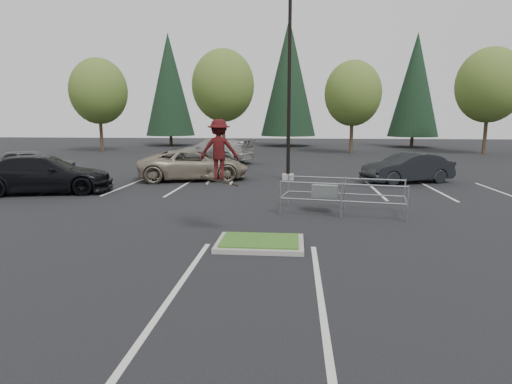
# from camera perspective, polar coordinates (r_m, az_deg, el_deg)

# --- Properties ---
(ground) EXTENTS (120.00, 120.00, 0.00)m
(ground) POSITION_cam_1_polar(r_m,az_deg,el_deg) (10.96, 0.54, -7.16)
(ground) COLOR black
(ground) RESTS_ON ground
(grass_median) EXTENTS (2.20, 1.60, 0.16)m
(grass_median) POSITION_cam_1_polar(r_m,az_deg,el_deg) (10.94, 0.55, -6.77)
(grass_median) COLOR gray
(grass_median) RESTS_ON ground
(stall_lines) EXTENTS (22.62, 17.60, 0.01)m
(stall_lines) POSITION_cam_1_polar(r_m,az_deg,el_deg) (16.93, -2.36, -1.10)
(stall_lines) COLOR beige
(stall_lines) RESTS_ON ground
(light_pole) EXTENTS (0.70, 0.60, 10.12)m
(light_pole) POSITION_cam_1_polar(r_m,az_deg,el_deg) (22.50, 4.43, 13.22)
(light_pole) COLOR gray
(light_pole) RESTS_ON ground
(decid_a) EXTENTS (5.44, 5.44, 8.91)m
(decid_a) POSITION_cam_1_polar(r_m,az_deg,el_deg) (44.73, -20.22, 12.24)
(decid_a) COLOR #38281C
(decid_a) RESTS_ON ground
(decid_b) EXTENTS (5.89, 5.89, 9.64)m
(decid_b) POSITION_cam_1_polar(r_m,az_deg,el_deg) (41.65, -4.41, 13.66)
(decid_b) COLOR #38281C
(decid_b) RESTS_ON ground
(decid_c) EXTENTS (5.12, 5.12, 8.38)m
(decid_c) POSITION_cam_1_polar(r_m,az_deg,el_deg) (40.67, 12.77, 12.44)
(decid_c) COLOR #38281C
(decid_c) RESTS_ON ground
(decid_d) EXTENTS (5.76, 5.76, 9.43)m
(decid_d) POSITION_cam_1_polar(r_m,az_deg,el_deg) (44.33, 28.64, 12.12)
(decid_d) COLOR #38281C
(decid_d) RESTS_ON ground
(conif_a) EXTENTS (5.72, 5.72, 13.00)m
(conif_a) POSITION_cam_1_polar(r_m,az_deg,el_deg) (52.74, -11.50, 13.82)
(conif_a) COLOR #38281C
(conif_a) RESTS_ON ground
(conif_b) EXTENTS (6.38, 6.38, 14.50)m
(conif_b) POSITION_cam_1_polar(r_m,az_deg,el_deg) (51.17, 4.38, 14.96)
(conif_b) COLOR #38281C
(conif_b) RESTS_ON ground
(conif_c) EXTENTS (5.50, 5.50, 12.50)m
(conif_c) POSITION_cam_1_polar(r_m,az_deg,el_deg) (51.79, 20.47, 13.21)
(conif_c) COLOR #38281C
(conif_c) RESTS_ON ground
(cart_corral) EXTENTS (4.29, 2.17, 1.16)m
(cart_corral) POSITION_cam_1_polar(r_m,az_deg,el_deg) (14.79, 9.76, 0.04)
(cart_corral) COLOR gray
(cart_corral) RESTS_ON ground
(skateboarder) EXTENTS (1.08, 0.67, 1.82)m
(skateboarder) POSITION_cam_1_polar(r_m,az_deg,el_deg) (11.67, -4.95, 5.62)
(skateboarder) COLOR black
(skateboarder) RESTS_ON ground
(car_l_tan) EXTENTS (6.22, 4.01, 1.60)m
(car_l_tan) POSITION_cam_1_polar(r_m,az_deg,el_deg) (22.72, -8.45, 3.61)
(car_l_tan) COLOR gray
(car_l_tan) RESTS_ON ground
(car_l_black) EXTENTS (5.97, 3.52, 1.62)m
(car_l_black) POSITION_cam_1_polar(r_m,az_deg,el_deg) (20.69, -26.48, 2.13)
(car_l_black) COLOR black
(car_l_black) RESTS_ON ground
(car_l_grey) EXTENTS (4.99, 3.46, 1.58)m
(car_l_grey) POSITION_cam_1_polar(r_m,az_deg,el_deg) (26.34, -27.89, 3.40)
(car_l_grey) COLOR #4C4F54
(car_l_grey) RESTS_ON ground
(car_r_charc) EXTENTS (4.83, 3.19, 1.50)m
(car_r_charc) POSITION_cam_1_polar(r_m,az_deg,el_deg) (22.80, 19.55, 3.06)
(car_r_charc) COLOR black
(car_r_charc) RESTS_ON ground
(car_far_silver) EXTENTS (6.61, 4.45, 1.78)m
(car_far_silver) POSITION_cam_1_polar(r_m,az_deg,el_deg) (31.40, -5.57, 5.51)
(car_far_silver) COLOR #A2A39E
(car_far_silver) RESTS_ON ground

